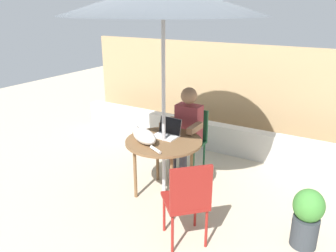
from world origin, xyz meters
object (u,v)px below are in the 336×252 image
chair_empty (188,198)px  patio_table (164,145)px  person_seated (186,128)px  laptop (168,131)px  potted_plant_near_fence (307,217)px  cat (143,136)px  chair_occupied (191,136)px

chair_empty → patio_table: bearing=134.5°
chair_empty → person_seated: (-0.69, 1.28, 0.17)m
laptop → patio_table: bearing=-77.2°
patio_table → potted_plant_near_fence: bearing=-4.2°
cat → patio_table: bearing=46.3°
person_seated → cat: size_ratio=2.08×
patio_table → cat: (-0.17, -0.18, 0.15)m
patio_table → chair_empty: chair_empty is taller
chair_occupied → potted_plant_near_fence: chair_occupied is taller
person_seated → potted_plant_near_fence: 1.87m
person_seated → chair_empty: bearing=-61.7°
potted_plant_near_fence → chair_occupied: bearing=152.9°
patio_table → potted_plant_near_fence: patio_table is taller
cat → potted_plant_near_fence: size_ratio=0.96×
chair_occupied → person_seated: size_ratio=0.73×
chair_occupied → potted_plant_near_fence: 1.91m
patio_table → chair_empty: (0.69, -0.70, -0.13)m
chair_empty → cat: chair_empty is taller
potted_plant_near_fence → laptop: bearing=170.7°
patio_table → person_seated: bearing=90.0°
cat → chair_occupied: bearing=79.4°
chair_occupied → patio_table: bearing=-90.0°
chair_occupied → person_seated: bearing=-90.0°
patio_table → potted_plant_near_fence: (1.69, -0.13, -0.33)m
cat → person_seated: bearing=77.3°
patio_table → laptop: bearing=102.8°
potted_plant_near_fence → cat: bearing=-178.3°
chair_occupied → person_seated: person_seated is taller
chair_empty → laptop: (-0.73, 0.86, 0.26)m
person_seated → cat: person_seated is taller
chair_empty → cat: bearing=148.8°
patio_table → person_seated: size_ratio=0.75×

